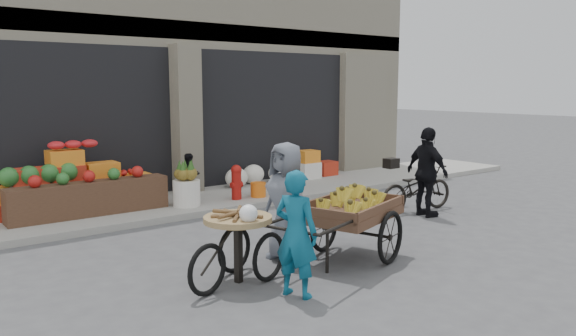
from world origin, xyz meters
TOP-DOWN VIEW (x-y plane):
  - ground at (0.00, 0.00)m, footprint 80.00×80.00m
  - sidewalk at (0.00, 4.10)m, footprint 18.00×2.20m
  - building at (0.00, 8.03)m, footprint 14.00×6.45m
  - fruit_display at (-2.48, 4.38)m, footprint 3.10×1.12m
  - pineapple_bin at (-0.75, 3.60)m, footprint 0.52×0.52m
  - fire_hydrant at (0.35, 3.55)m, footprint 0.22×0.22m
  - orange_bucket at (0.85, 3.50)m, footprint 0.32×0.32m
  - right_bay_goods at (2.61, 4.70)m, footprint 3.35×0.60m
  - seated_person at (-0.35, 4.20)m, footprint 0.51×0.43m
  - banana_cart at (-0.41, -0.54)m, footprint 2.66×1.70m
  - vendor_woman at (-1.79, -1.11)m, footprint 0.53×0.63m
  - tricycle_cart at (-2.08, -0.32)m, footprint 1.46×1.05m
  - vendor_grey at (-1.03, 0.07)m, footprint 0.55×0.82m
  - bicycle at (2.81, 0.96)m, footprint 1.77×0.80m
  - cyclist at (2.61, 0.56)m, footprint 0.52×1.02m

SIDE VIEW (x-z plane):
  - ground at x=0.00m, z-range 0.00..0.00m
  - sidewalk at x=0.00m, z-range 0.00..0.12m
  - orange_bucket at x=0.85m, z-range 0.12..0.42m
  - pineapple_bin at x=-0.75m, z-range 0.12..0.62m
  - right_bay_goods at x=2.61m, z-range 0.06..0.76m
  - bicycle at x=2.81m, z-range 0.00..0.90m
  - fire_hydrant at x=0.35m, z-range 0.15..0.86m
  - tricycle_cart at x=-2.08m, z-range 0.09..1.04m
  - seated_person at x=-0.35m, z-range 0.12..1.05m
  - fruit_display at x=-2.48m, z-range 0.05..1.29m
  - vendor_woman at x=-1.79m, z-range 0.00..1.48m
  - banana_cart at x=-0.41m, z-range 0.24..1.28m
  - vendor_grey at x=-1.03m, z-range 0.00..1.65m
  - cyclist at x=2.61m, z-range 0.00..1.66m
  - building at x=0.00m, z-range -0.13..6.87m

